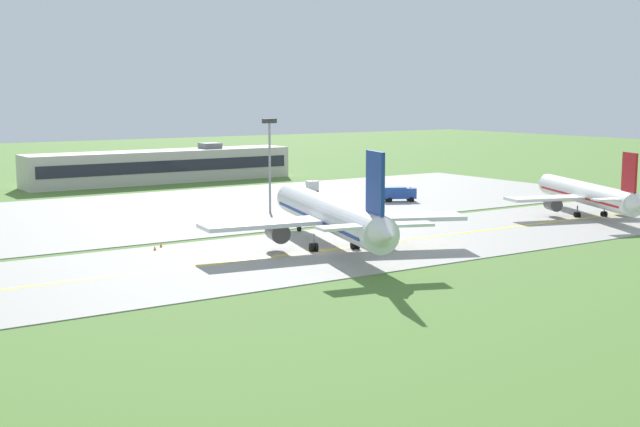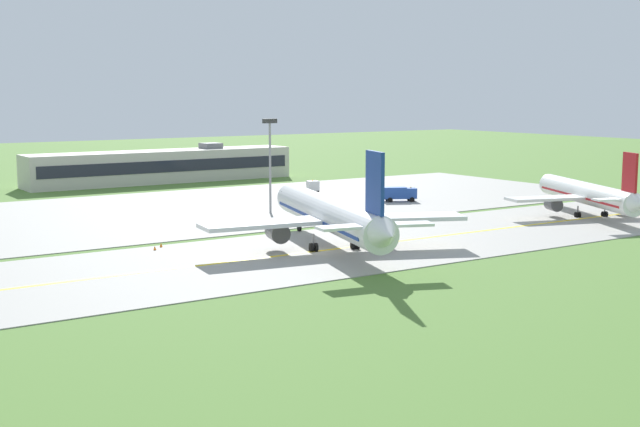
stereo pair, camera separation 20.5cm
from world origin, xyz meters
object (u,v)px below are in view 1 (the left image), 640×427
(airplane_lead, at_px, (331,215))
(airplane_trailing, at_px, (588,194))
(service_truck_fuel, at_px, (398,193))
(service_truck_baggage, at_px, (310,187))
(apron_light_mast, at_px, (270,154))

(airplane_lead, height_order, airplane_trailing, airplane_lead)
(service_truck_fuel, bearing_deg, airplane_trailing, -66.72)
(airplane_lead, relative_size, airplane_trailing, 1.26)
(service_truck_baggage, relative_size, apron_light_mast, 0.45)
(airplane_lead, relative_size, apron_light_mast, 2.65)
(airplane_lead, bearing_deg, service_truck_fuel, 40.86)
(service_truck_baggage, distance_m, service_truck_fuel, 20.45)
(service_truck_fuel, bearing_deg, service_truck_baggage, 104.82)
(service_truck_baggage, xyz_separation_m, apron_light_mast, (-20.26, -19.59, 8.14))
(airplane_lead, xyz_separation_m, service_truck_baggage, (29.96, 50.20, -2.95))
(service_truck_fuel, height_order, apron_light_mast, apron_light_mast)
(airplane_trailing, relative_size, apron_light_mast, 2.10)
(service_truck_baggage, bearing_deg, airplane_trailing, -70.00)
(airplane_lead, relative_size, service_truck_baggage, 5.83)
(airplane_trailing, distance_m, service_truck_fuel, 32.39)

